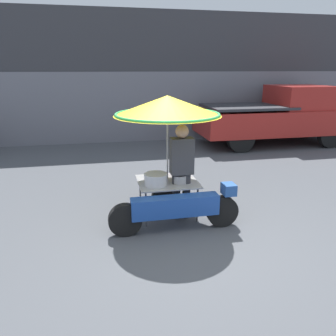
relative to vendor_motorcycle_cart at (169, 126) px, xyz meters
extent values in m
plane|color=#4C4F54|center=(0.16, -0.84, -1.61)|extent=(36.00, 36.00, 0.00)
cube|color=#38383D|center=(0.16, 7.38, 0.58)|extent=(28.00, 2.00, 4.38)
cube|color=slate|center=(0.16, 6.35, -0.41)|extent=(23.80, 0.06, 2.40)
cylinder|color=black|center=(0.79, -0.53, -1.35)|extent=(0.52, 0.14, 0.52)
cylinder|color=black|center=(-0.80, -0.53, -1.35)|extent=(0.52, 0.14, 0.52)
cube|color=#1E479E|center=(0.00, -0.53, -1.19)|extent=(1.40, 0.24, 0.32)
cube|color=#234C93|center=(0.88, -0.53, -0.97)|extent=(0.20, 0.24, 0.18)
cylinder|color=black|center=(0.00, 0.35, -1.38)|extent=(0.47, 0.14, 0.47)
cylinder|color=#515156|center=(0.43, -0.31, -1.30)|extent=(0.03, 0.03, 0.62)
cylinder|color=#515156|center=(0.43, 0.46, -1.30)|extent=(0.03, 0.03, 0.62)
cylinder|color=#515156|center=(-0.44, -0.31, -1.30)|extent=(0.03, 0.03, 0.62)
cylinder|color=#515156|center=(-0.44, 0.46, -1.30)|extent=(0.03, 0.03, 0.62)
cube|color=#9E9EA3|center=(0.00, 0.08, -0.99)|extent=(1.02, 0.91, 0.02)
cylinder|color=#B2B2B7|center=(0.00, 0.08, -0.41)|extent=(0.03, 0.03, 1.13)
cone|color=yellow|center=(0.00, 0.08, 0.32)|extent=(1.77, 1.77, 0.32)
torus|color=green|center=(0.00, 0.08, 0.18)|extent=(1.73, 1.73, 0.05)
cylinder|color=#B7B7BC|center=(-0.23, -0.08, -0.88)|extent=(0.39, 0.39, 0.20)
cylinder|color=#939399|center=(0.18, -0.06, -0.90)|extent=(0.26, 0.26, 0.14)
cylinder|color=red|center=(0.28, 0.33, -0.86)|extent=(0.21, 0.21, 0.23)
cylinder|color=#2D2D33|center=(0.12, -0.08, -1.21)|extent=(0.14, 0.14, 0.81)
cylinder|color=#2D2D33|center=(0.30, -0.08, -1.21)|extent=(0.14, 0.14, 0.81)
cube|color=#38383D|center=(0.21, -0.08, -0.50)|extent=(0.38, 0.22, 0.61)
sphere|color=tan|center=(0.21, -0.08, -0.08)|extent=(0.22, 0.22, 0.22)
cylinder|color=black|center=(6.27, 4.08, -1.20)|extent=(0.83, 0.24, 0.83)
cylinder|color=black|center=(6.27, 5.77, -1.20)|extent=(0.83, 0.24, 0.83)
cylinder|color=black|center=(3.14, 4.08, -1.20)|extent=(0.83, 0.24, 0.83)
cylinder|color=black|center=(3.14, 5.77, -1.20)|extent=(0.83, 0.24, 0.83)
cube|color=#A3231E|center=(4.70, 4.92, -0.80)|extent=(5.22, 1.99, 0.79)
cube|color=#A3231E|center=(5.54, 4.92, -0.03)|extent=(1.78, 1.83, 0.75)
cube|color=#2D2D33|center=(3.66, 4.92, -0.31)|extent=(2.72, 1.91, 0.08)
camera|label=1|loc=(-1.08, -5.18, 0.90)|focal=35.00mm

